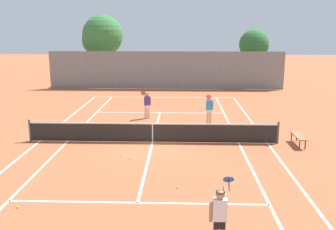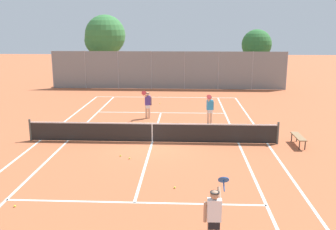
{
  "view_description": "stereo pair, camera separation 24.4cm",
  "coord_description": "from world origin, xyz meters",
  "views": [
    {
      "loc": [
        1.33,
        -17.2,
        5.38
      ],
      "look_at": [
        0.69,
        1.5,
        1.0
      ],
      "focal_mm": 40.0,
      "sensor_mm": 36.0,
      "label": 1
    },
    {
      "loc": [
        1.57,
        -17.19,
        5.38
      ],
      "look_at": [
        0.69,
        1.5,
        1.0
      ],
      "focal_mm": 40.0,
      "sensor_mm": 36.0,
      "label": 2
    }
  ],
  "objects": [
    {
      "name": "ground_plane",
      "position": [
        0.0,
        0.0,
        0.0
      ],
      "size": [
        120.0,
        120.0,
        0.0
      ],
      "primitive_type": "plane",
      "color": "#B25B38"
    },
    {
      "name": "court_line_markings",
      "position": [
        0.0,
        0.0,
        0.0
      ],
      "size": [
        11.1,
        23.9,
        0.01
      ],
      "color": "silver",
      "rests_on": "ground"
    },
    {
      "name": "tennis_net",
      "position": [
        0.0,
        0.0,
        0.51
      ],
      "size": [
        12.0,
        0.1,
        1.07
      ],
      "color": "#474C47",
      "rests_on": "ground"
    },
    {
      "name": "player_near_side",
      "position": [
        2.3,
        -8.88,
        0.93
      ],
      "size": [
        0.65,
        0.74,
        1.77
      ],
      "color": "tan",
      "rests_on": "ground"
    },
    {
      "name": "player_far_left",
      "position": [
        -0.69,
        4.84,
        0.93
      ],
      "size": [
        0.58,
        0.81,
        1.77
      ],
      "color": "#D8A884",
      "rests_on": "ground"
    },
    {
      "name": "player_far_right",
      "position": [
        2.97,
        3.71,
        0.93
      ],
      "size": [
        0.51,
        0.86,
        1.77
      ],
      "color": "beige",
      "rests_on": "ground"
    },
    {
      "name": "loose_tennis_ball_0",
      "position": [
        -0.27,
        9.24,
        0.03
      ],
      "size": [
        0.07,
        0.07,
        0.07
      ],
      "primitive_type": "sphere",
      "color": "#D1DB33",
      "rests_on": "ground"
    },
    {
      "name": "loose_tennis_ball_1",
      "position": [
        -3.63,
        -6.88,
        0.03
      ],
      "size": [
        0.07,
        0.07,
        0.07
      ],
      "primitive_type": "sphere",
      "color": "#D1DB33",
      "rests_on": "ground"
    },
    {
      "name": "loose_tennis_ball_2",
      "position": [
        -1.18,
        -2.11,
        0.03
      ],
      "size": [
        0.07,
        0.07,
        0.07
      ],
      "primitive_type": "sphere",
      "color": "#D1DB33",
      "rests_on": "ground"
    },
    {
      "name": "loose_tennis_ball_4",
      "position": [
        1.24,
        -5.27,
        0.03
      ],
      "size": [
        0.07,
        0.07,
        0.07
      ],
      "primitive_type": "sphere",
      "color": "#D1DB33",
      "rests_on": "ground"
    },
    {
      "name": "loose_tennis_ball_5",
      "position": [
        -0.74,
        -2.42,
        0.03
      ],
      "size": [
        0.07,
        0.07,
        0.07
      ],
      "primitive_type": "sphere",
      "color": "#D1DB33",
      "rests_on": "ground"
    },
    {
      "name": "courtside_bench",
      "position": [
        6.86,
        -0.19,
        0.41
      ],
      "size": [
        0.36,
        1.5,
        0.47
      ],
      "color": "olive",
      "rests_on": "ground"
    },
    {
      "name": "back_fence",
      "position": [
        -0.0,
        16.04,
        1.68
      ],
      "size": [
        20.91,
        0.08,
        3.36
      ],
      "color": "gray",
      "rests_on": "ground"
    },
    {
      "name": "tree_behind_left",
      "position": [
        -6.29,
        18.89,
        4.52
      ],
      "size": [
        3.87,
        3.84,
        6.59
      ],
      "color": "brown",
      "rests_on": "ground"
    },
    {
      "name": "tree_behind_right",
      "position": [
        8.23,
        18.71,
        3.77
      ],
      "size": [
        2.78,
        2.78,
        5.24
      ],
      "color": "brown",
      "rests_on": "ground"
    }
  ]
}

